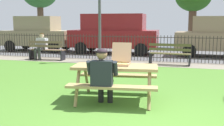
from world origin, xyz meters
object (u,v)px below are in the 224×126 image
(parked_car_left, at_px, (38,33))
(adult_at_table, at_px, (103,75))
(parked_car_right, at_px, (222,36))
(picnic_table_foreground, at_px, (115,73))
(park_bench_left, at_px, (47,50))
(pizza_slice_on_table, at_px, (102,65))
(park_bench_center, at_px, (170,54))
(pizza_box_open, at_px, (120,61))
(person_on_park_bench, at_px, (41,45))
(parked_car_center, at_px, (114,33))

(parked_car_left, bearing_deg, adult_at_table, -53.17)
(adult_at_table, bearing_deg, parked_car_right, 70.58)
(parked_car_left, xyz_separation_m, parked_car_right, (9.91, 0.00, -0.01))
(picnic_table_foreground, xyz_separation_m, park_bench_left, (-4.56, 5.26, -0.18))
(adult_at_table, relative_size, parked_car_right, 0.27)
(pizza_slice_on_table, xyz_separation_m, park_bench_center, (1.09, 5.31, -0.36))
(pizza_box_open, xyz_separation_m, parked_car_right, (2.97, 8.34, 0.15))
(adult_at_table, height_order, person_on_park_bench, same)
(pizza_box_open, relative_size, parked_car_right, 0.12)
(pizza_slice_on_table, bearing_deg, park_bench_center, 78.41)
(person_on_park_bench, bearing_deg, park_bench_left, -3.81)
(pizza_slice_on_table, height_order, adult_at_table, adult_at_table)
(adult_at_table, xyz_separation_m, park_bench_left, (-4.44, 5.78, -0.24))
(park_bench_left, bearing_deg, adult_at_table, -52.49)
(picnic_table_foreground, relative_size, parked_car_center, 0.42)
(pizza_slice_on_table, bearing_deg, adult_at_table, -70.88)
(park_bench_center, height_order, parked_car_center, parked_car_center)
(pizza_slice_on_table, height_order, person_on_park_bench, person_on_park_bench)
(park_bench_center, bearing_deg, pizza_box_open, -98.08)
(person_on_park_bench, bearing_deg, pizza_slice_on_table, -49.44)
(pizza_slice_on_table, xyz_separation_m, adult_at_table, (0.16, -0.47, -0.12))
(person_on_park_bench, xyz_separation_m, parked_car_center, (2.52, 3.19, 0.44))
(pizza_slice_on_table, relative_size, parked_car_right, 0.05)
(adult_at_table, height_order, parked_car_right, parked_car_right)
(picnic_table_foreground, distance_m, parked_car_right, 9.02)
(parked_car_center, height_order, parked_car_right, parked_car_center)
(pizza_box_open, height_order, park_bench_left, pizza_box_open)
(picnic_table_foreground, distance_m, person_on_park_bench, 7.17)
(person_on_park_bench, height_order, parked_car_center, parked_car_center)
(park_bench_center, relative_size, parked_car_center, 0.35)
(park_bench_center, relative_size, person_on_park_bench, 1.36)
(pizza_slice_on_table, bearing_deg, park_bench_left, 128.83)
(parked_car_center, bearing_deg, pizza_box_open, -73.92)
(adult_at_table, relative_size, park_bench_left, 0.74)
(picnic_table_foreground, distance_m, park_bench_left, 6.97)
(park_bench_left, height_order, person_on_park_bench, person_on_park_bench)
(picnic_table_foreground, bearing_deg, parked_car_left, 128.98)
(person_on_park_bench, distance_m, parked_car_right, 8.53)
(park_bench_center, bearing_deg, person_on_park_bench, 179.81)
(parked_car_right, bearing_deg, parked_car_left, -179.99)
(pizza_box_open, xyz_separation_m, park_bench_left, (-4.64, 5.13, -0.44))
(parked_car_left, bearing_deg, parked_car_right, 0.01)
(pizza_box_open, height_order, person_on_park_bench, pizza_box_open)
(parked_car_left, xyz_separation_m, parked_car_center, (4.53, -0.00, 0.09))
(picnic_table_foreground, relative_size, park_bench_center, 1.22)
(adult_at_table, xyz_separation_m, person_on_park_bench, (-4.73, 5.80, 0.00))
(parked_car_center, bearing_deg, park_bench_left, -124.81)
(adult_at_table, relative_size, person_on_park_bench, 1.00)
(adult_at_table, relative_size, parked_car_left, 0.30)
(picnic_table_foreground, height_order, parked_car_center, parked_car_center)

